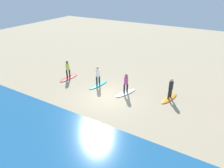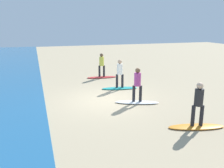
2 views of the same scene
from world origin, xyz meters
name	(u,v)px [view 1 (image 1 of 2)]	position (x,y,z in m)	size (l,w,h in m)	color
ground_plane	(108,97)	(0.00, 0.00, 0.00)	(60.00, 60.00, 0.00)	tan
surfboard_orange	(169,98)	(-4.18, -2.19, 0.04)	(2.10, 0.56, 0.09)	orange
surfer_orange	(171,87)	(-4.18, -2.19, 1.04)	(0.32, 0.45, 1.64)	#232328
surfboard_white	(126,93)	(-0.89, -1.23, 0.04)	(2.10, 0.56, 0.09)	white
surfer_white	(126,82)	(-0.89, -1.23, 1.04)	(0.32, 0.44, 1.64)	#232328
surfboard_teal	(98,85)	(1.81, -1.31, 0.04)	(2.10, 0.56, 0.09)	teal
surfer_teal	(98,74)	(1.81, -1.31, 1.04)	(0.32, 0.46, 1.64)	#232328
surfboard_red	(69,78)	(4.99, -1.09, 0.04)	(2.10, 0.56, 0.09)	red
surfer_red	(68,68)	(4.99, -1.09, 1.04)	(0.32, 0.46, 1.64)	#232328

